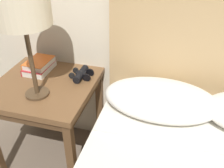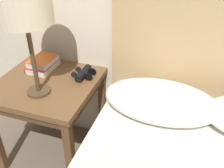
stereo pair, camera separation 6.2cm
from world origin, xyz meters
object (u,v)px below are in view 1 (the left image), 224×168
table_lamp (21,7)px  book_stacked_on_top (39,63)px  book_on_nightstand (39,68)px  nightstand (46,94)px  binoculars_pair (81,74)px

table_lamp → book_stacked_on_top: table_lamp is taller
book_on_nightstand → nightstand: bearing=-51.7°
book_on_nightstand → binoculars_pair: 0.29m
table_lamp → book_stacked_on_top: bearing=115.9°
table_lamp → binoculars_pair: (0.17, 0.24, -0.46)m
nightstand → book_on_nightstand: book_on_nightstand is taller
nightstand → binoculars_pair: size_ratio=3.68×
binoculars_pair → book_stacked_on_top: bearing=179.1°
binoculars_pair → table_lamp: bearing=-125.3°
nightstand → binoculars_pair: binoculars_pair is taller
nightstand → table_lamp: size_ratio=0.99×
table_lamp → binoculars_pair: bearing=54.7°
book_stacked_on_top → book_on_nightstand: bearing=-124.2°
book_stacked_on_top → table_lamp: bearing=-64.1°
nightstand → book_on_nightstand: bearing=128.3°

